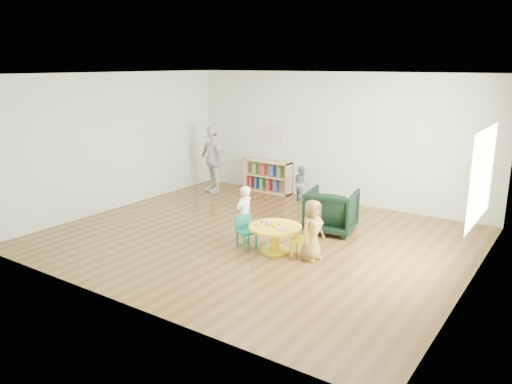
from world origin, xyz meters
TOP-DOWN VIEW (x-y plane):
  - room at (0.01, 0.00)m, footprint 7.10×7.00m
  - activity_table at (0.61, -0.37)m, footprint 0.86×0.86m
  - kid_chair_left at (0.08, -0.45)m, footprint 0.37×0.37m
  - kid_chair_right at (1.13, -0.33)m, footprint 0.35×0.35m
  - bookshelf at (-1.61, 2.86)m, footprint 1.20×0.30m
  - alphabet_poster at (-1.60, 2.98)m, footprint 0.74×0.01m
  - armchair at (0.93, 1.03)m, footprint 0.99×1.00m
  - child_left at (-0.06, -0.29)m, footprint 0.28×0.38m
  - child_right at (1.27, -0.34)m, footprint 0.39×0.52m
  - toddler at (-0.56, 2.60)m, footprint 0.48×0.45m
  - adult_caretaker at (-2.68, 2.11)m, footprint 1.00×0.67m

SIDE VIEW (x-z plane):
  - kid_chair_left at x=0.08m, z-range 0.02..0.55m
  - activity_table at x=0.61m, z-range 0.06..0.53m
  - kid_chair_right at x=1.13m, z-range 0.02..0.59m
  - bookshelf at x=-1.61m, z-range -0.01..0.74m
  - armchair at x=0.93m, z-range 0.00..0.78m
  - toddler at x=-0.56m, z-range 0.00..0.78m
  - child_right at x=1.27m, z-range 0.00..0.96m
  - child_left at x=-0.06m, z-range 0.00..0.98m
  - adult_caretaker at x=-2.68m, z-range 0.00..1.58m
  - alphabet_poster at x=-1.60m, z-range 1.08..1.62m
  - room at x=0.01m, z-range 0.49..3.29m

